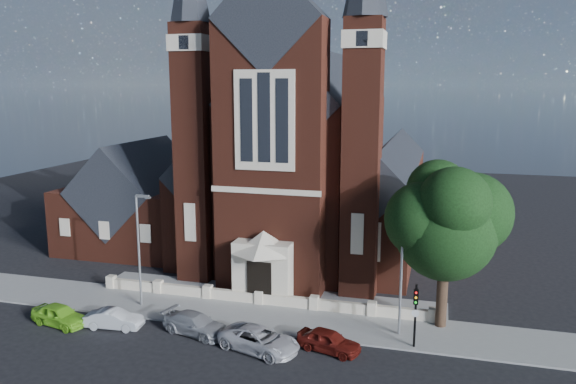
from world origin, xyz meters
name	(u,v)px	position (x,y,z in m)	size (l,w,h in m)	color
ground	(291,268)	(0.00, 15.00, 0.00)	(120.00, 120.00, 0.00)	black
pavement_strip	(250,315)	(0.00, 4.50, 0.00)	(60.00, 5.00, 0.12)	gray
forecourt_paving	(268,295)	(0.00, 8.50, 0.00)	(26.00, 3.00, 0.14)	gray
forecourt_wall	(260,305)	(0.00, 6.50, 0.00)	(24.00, 0.40, 0.90)	beige
church	(312,161)	(0.00, 22.94, 8.19)	(20.01, 34.90, 29.20)	#542216
parish_hall	(140,205)	(-16.00, 18.00, 4.01)	(12.00, 12.20, 10.24)	#542216
street_tree	(448,224)	(12.60, 5.71, 6.96)	(6.40, 6.60, 10.70)	black
street_lamp_left	(140,244)	(-7.91, 4.00, 4.60)	(1.16, 0.22, 8.09)	gray
street_lamp_right	(403,266)	(10.09, 4.00, 4.60)	(1.16, 0.22, 8.09)	gray
traffic_signal	(416,308)	(11.00, 2.43, 2.58)	(0.28, 0.42, 4.00)	black
car_lime_van	(60,315)	(-11.49, -0.27, 0.69)	(1.64, 4.08, 1.39)	#82D62A
car_silver_a	(114,319)	(-7.83, 0.26, 0.61)	(1.30, 3.73, 1.23)	#B7BCC0
car_silver_b	(196,324)	(-2.39, 0.88, 0.65)	(1.83, 4.51, 1.31)	gray
car_white_suv	(259,340)	(2.21, -0.23, 0.69)	(2.30, 4.98, 1.38)	silver
car_dark_red	(329,341)	(6.17, 0.79, 0.66)	(1.55, 3.85, 1.31)	#611610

